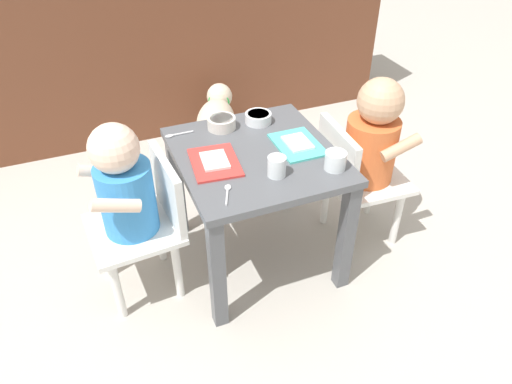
{
  "coord_description": "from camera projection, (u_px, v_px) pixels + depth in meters",
  "views": [
    {
      "loc": [
        -0.5,
        -1.23,
        1.3
      ],
      "look_at": [
        0.0,
        0.0,
        0.3
      ],
      "focal_mm": 34.1,
      "sensor_mm": 36.0,
      "label": 1
    }
  ],
  "objects": [
    {
      "name": "seated_child_right",
      "position": [
        369.0,
        144.0,
        1.7
      ],
      "size": [
        0.29,
        0.29,
        0.65
      ],
      "color": "white",
      "rests_on": "ground"
    },
    {
      "name": "cereal_bowl_left_side",
      "position": [
        258.0,
        117.0,
        1.72
      ],
      "size": [
        0.09,
        0.09,
        0.04
      ],
      "color": "white",
      "rests_on": "dining_table"
    },
    {
      "name": "dining_table",
      "position": [
        256.0,
        175.0,
        1.62
      ],
      "size": [
        0.51,
        0.54,
        0.46
      ],
      "color": "#515459",
      "rests_on": "ground"
    },
    {
      "name": "spoon_by_left_tray",
      "position": [
        176.0,
        135.0,
        1.66
      ],
      "size": [
        0.1,
        0.02,
        0.01
      ],
      "color": "silver",
      "rests_on": "dining_table"
    },
    {
      "name": "food_tray_left",
      "position": [
        215.0,
        162.0,
        1.51
      ],
      "size": [
        0.16,
        0.21,
        0.02
      ],
      "color": "red",
      "rests_on": "dining_table"
    },
    {
      "name": "water_cup_left",
      "position": [
        277.0,
        168.0,
        1.45
      ],
      "size": [
        0.06,
        0.06,
        0.06
      ],
      "color": "white",
      "rests_on": "dining_table"
    },
    {
      "name": "food_tray_right",
      "position": [
        298.0,
        144.0,
        1.6
      ],
      "size": [
        0.14,
        0.19,
        0.02
      ],
      "color": "#4CC6BC",
      "rests_on": "dining_table"
    },
    {
      "name": "seated_child_left",
      "position": [
        129.0,
        193.0,
        1.48
      ],
      "size": [
        0.3,
        0.3,
        0.64
      ],
      "color": "white",
      "rests_on": "ground"
    },
    {
      "name": "water_cup_right",
      "position": [
        335.0,
        161.0,
        1.48
      ],
      "size": [
        0.07,
        0.07,
        0.06
      ],
      "color": "white",
      "rests_on": "dining_table"
    },
    {
      "name": "ground_plane",
      "position": [
        256.0,
        254.0,
        1.84
      ],
      "size": [
        7.0,
        7.0,
        0.0
      ],
      "primitive_type": "plane",
      "color": "#B2ADA3"
    },
    {
      "name": "spoon_by_right_tray",
      "position": [
        227.0,
        192.0,
        1.39
      ],
      "size": [
        0.05,
        0.1,
        0.01
      ],
      "color": "silver",
      "rests_on": "dining_table"
    },
    {
      "name": "dog",
      "position": [
        217.0,
        120.0,
        2.28
      ],
      "size": [
        0.29,
        0.42,
        0.31
      ],
      "color": "beige",
      "rests_on": "ground"
    },
    {
      "name": "cereal_bowl_right_side",
      "position": [
        221.0,
        123.0,
        1.68
      ],
      "size": [
        0.1,
        0.1,
        0.04
      ],
      "color": "silver",
      "rests_on": "dining_table"
    },
    {
      "name": "kitchen_cabinet_back",
      "position": [
        169.0,
        36.0,
        2.44
      ],
      "size": [
        2.23,
        0.36,
        0.92
      ],
      "primitive_type": "cube",
      "color": "brown",
      "rests_on": "ground"
    }
  ]
}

